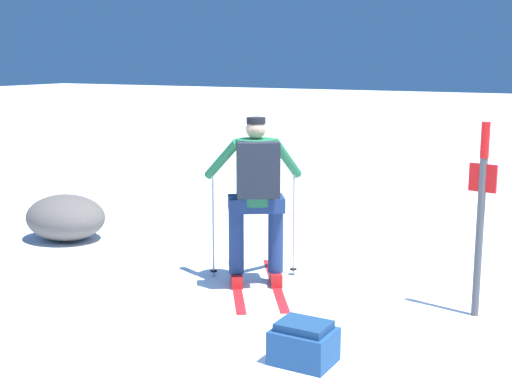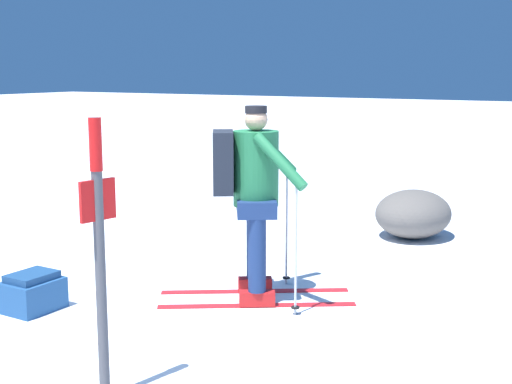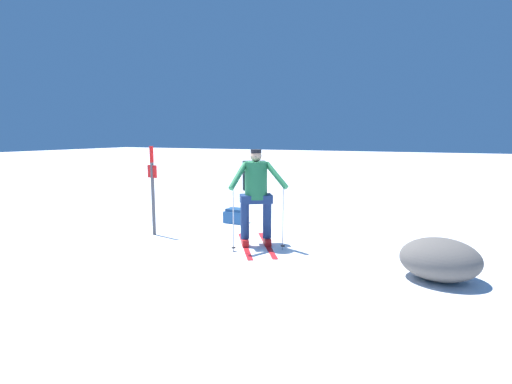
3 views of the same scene
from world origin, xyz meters
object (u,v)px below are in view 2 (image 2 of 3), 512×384
(skier, at_px, (252,187))
(dropped_backpack, at_px, (33,293))
(trail_marker, at_px, (99,235))
(rock_boulder, at_px, (413,214))

(skier, xyz_separation_m, dropped_backpack, (-1.15, 1.42, -0.83))
(skier, bearing_deg, trail_marker, -174.97)
(skier, distance_m, dropped_backpack, 2.01)
(skier, xyz_separation_m, trail_marker, (-2.08, -0.18, 0.04))
(trail_marker, bearing_deg, rock_boulder, -3.54)
(rock_boulder, bearing_deg, trail_marker, 176.46)
(dropped_backpack, relative_size, trail_marker, 0.27)
(skier, distance_m, rock_boulder, 3.05)
(skier, relative_size, rock_boulder, 1.63)
(dropped_backpack, height_order, rock_boulder, rock_boulder)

